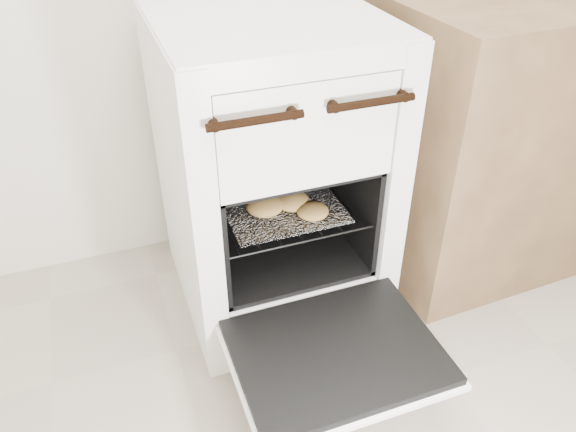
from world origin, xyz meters
The scene contains 6 objects.
stove centered at (0.01, 1.19, 0.41)m, with size 0.55×0.61×0.85m.
oven_door centered at (0.01, 0.73, 0.18)m, with size 0.50×0.39×0.03m.
oven_rack centered at (0.01, 1.13, 0.36)m, with size 0.40×0.39×0.01m.
foil_sheet centered at (0.01, 1.11, 0.37)m, with size 0.31×0.28×0.01m, color silver.
baked_rolls centered at (0.01, 1.08, 0.39)m, with size 0.22×0.17×0.04m.
counter centered at (0.80, 1.18, 0.42)m, with size 0.85×0.56×0.85m, color brown.
Camera 1 is at (-0.41, -0.09, 1.22)m, focal length 35.00 mm.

